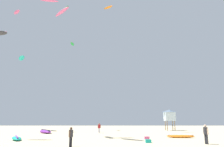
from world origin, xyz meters
TOP-DOWN VIEW (x-y plane):
  - person_foreground at (-3.37, 6.52)m, footprint 0.37×0.52m
  - person_midground at (9.02, 8.56)m, footprint 0.41×0.55m
  - person_left at (-2.01, 24.06)m, footprint 0.51×0.36m
  - kite_grounded_near at (-10.51, 12.33)m, footprint 2.51×3.59m
  - kite_grounded_mid at (-10.86, 23.65)m, footprint 3.74×4.73m
  - kite_grounded_far at (8.69, 15.16)m, footprint 3.52×1.32m
  - lifeguard_tower at (11.84, 31.41)m, footprint 2.30×2.30m
  - cooler_box at (4.16, 13.18)m, footprint 0.56×0.36m
  - gear_bag at (3.74, 9.72)m, footprint 0.56×0.36m
  - kite_aloft_1 at (-6.94, 15.02)m, footprint 3.08×3.31m
  - kite_aloft_3 at (-20.90, 30.17)m, footprint 2.40×2.35m
  - kite_aloft_4 at (-9.10, 34.03)m, footprint 0.78×2.19m
  - kite_aloft_5 at (-0.67, 28.08)m, footprint 2.14×1.84m
  - kite_aloft_6 at (-19.87, 32.42)m, footprint 2.96×4.27m
  - kite_aloft_7 at (-9.72, 17.67)m, footprint 2.94×1.30m

SIDE VIEW (x-z plane):
  - cooler_box at x=4.16m, z-range 0.00..0.32m
  - gear_bag at x=3.74m, z-range 0.00..0.32m
  - kite_grounded_far at x=8.69m, z-range -0.02..0.42m
  - kite_grounded_near at x=-10.51m, z-range -0.02..0.43m
  - kite_grounded_mid at x=-10.86m, z-range -0.01..0.56m
  - person_left at x=-2.01m, z-range 0.14..1.75m
  - person_foreground at x=-3.37m, z-range 0.14..1.78m
  - person_midground at x=9.02m, z-range 0.15..1.95m
  - lifeguard_tower at x=11.84m, z-range 0.98..5.13m
  - kite_aloft_6 at x=-19.87m, z-range 15.08..15.74m
  - kite_aloft_1 at x=-6.94m, z-range 16.69..17.52m
  - kite_aloft_4 at x=-9.10m, z-range 19.11..19.50m
  - kite_aloft_7 at x=-9.72m, z-range 20.20..20.70m
  - kite_aloft_5 at x=-0.67m, z-range 25.11..25.40m
  - kite_aloft_3 at x=-20.90m, z-range 25.09..25.53m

